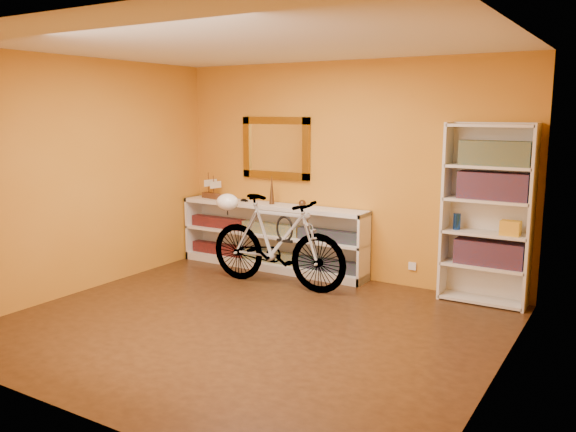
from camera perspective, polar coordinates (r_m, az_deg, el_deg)
The scene contains 24 objects.
floor at distance 5.74m, azimuth -3.69°, elevation -10.48°, with size 4.50×4.00×0.01m, color #321C0E.
ceiling at distance 5.41m, azimuth -4.01°, elevation 16.36°, with size 4.50×4.00×0.01m, color silver.
back_wall at distance 7.15m, azimuth 5.45°, elevation 4.33°, with size 4.50×0.01×2.60m, color #C2781D.
left_wall at distance 6.96m, azimuth -19.25°, elevation 3.66°, with size 0.01×4.00×2.60m, color #C2781D.
right_wall at distance 4.54m, azimuth 20.18°, elevation 0.45°, with size 0.01×4.00×2.60m, color #C2781D.
gilt_mirror at distance 7.56m, azimuth -1.19°, elevation 6.58°, with size 0.98×0.06×0.78m, color brown.
wall_socket at distance 6.98m, azimuth 11.92°, elevation -4.76°, with size 0.09×0.01×0.09m, color silver.
console_unit at distance 7.57m, azimuth -1.58°, elevation -2.02°, with size 2.60×0.35×0.85m, color silver, non-canonical shape.
cd_row_lower at distance 7.61m, azimuth -1.65°, elevation -3.93°, with size 2.50×0.13×0.14m, color black.
cd_row_upper at distance 7.53m, azimuth -1.66°, elevation -1.23°, with size 2.50×0.13×0.14m, color navy.
model_ship at distance 8.03m, azimuth -7.44°, elevation 2.93°, with size 0.29×0.11×0.35m, color #462613, non-canonical shape.
toy_car at distance 7.72m, azimuth -4.23°, elevation 1.41°, with size 0.00×0.00×0.00m, color black.
bronze_ornament at distance 7.46m, azimuth -1.58°, elevation 2.61°, with size 0.07×0.07×0.38m, color #4E321A.
decorative_orb at distance 7.25m, azimuth 1.39°, elevation 1.23°, with size 0.09×0.09×0.09m, color #4E321A.
bookcase at distance 6.48m, azimuth 18.64°, elevation 0.12°, with size 0.90×0.30×1.90m, color silver, non-canonical shape.
book_row_a at distance 6.54m, azimuth 18.87°, elevation -3.41°, with size 0.70×0.22×0.26m, color maroon.
book_row_b at distance 6.42m, azimuth 19.23°, elevation 2.76°, with size 0.70×0.22×0.28m, color maroon.
book_row_c at distance 6.39m, azimuth 19.41°, elevation 5.74°, with size 0.70×0.22×0.25m, color navy.
travel_mug at distance 6.54m, azimuth 15.99°, elevation -0.51°, with size 0.08×0.08×0.17m, color #163A97.
red_tin at distance 6.48m, azimuth 17.27°, elevation 5.54°, with size 0.13×0.13×0.17m, color maroon.
yellow_bag at distance 6.41m, azimuth 20.69°, elevation -1.10°, with size 0.19×0.13×0.15m, color gold.
bicycle at distance 6.80m, azimuth -1.10°, elevation -2.47°, with size 1.81×0.47×1.06m, color silver.
helmet at distance 7.11m, azimuth -5.87°, elevation 1.34°, with size 0.27×0.26×0.20m, color white.
u_lock at distance 6.72m, azimuth -0.33°, elevation -1.24°, with size 0.22×0.22×0.02m, color black.
Camera 1 is at (3.09, -4.40, 2.01)m, focal length 36.82 mm.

